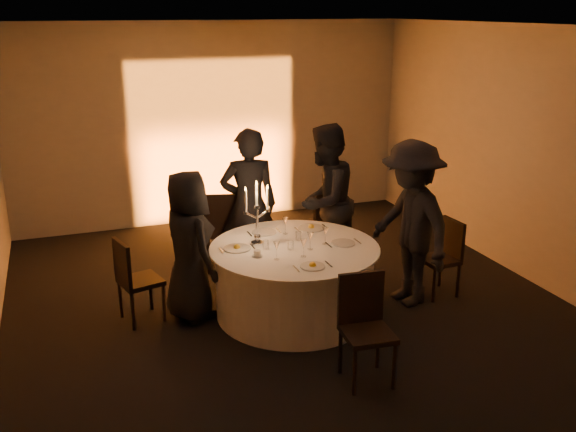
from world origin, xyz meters
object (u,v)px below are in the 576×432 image
object	(u,v)px
banquet_table	(294,280)
chair_back_right	(317,223)
chair_right	(444,253)
chair_back_left	(223,226)
guest_back_right	(325,201)
guest_right	(411,224)
guest_left	(189,246)
coffee_cup	(257,254)
chair_left	(133,276)
candelabra	(257,222)
guest_back_left	(249,206)
chair_front	(365,321)

from	to	relation	value
banquet_table	chair_back_right	bearing A→B (deg)	58.13
chair_right	chair_back_left	bearing A→B (deg)	-128.20
guest_back_right	guest_right	xyz separation A→B (m)	(0.57, -1.05, -0.02)
guest_left	coffee_cup	size ratio (longest dim) A/B	14.61
banquet_table	guest_right	bearing A→B (deg)	-6.56
chair_left	candelabra	distance (m)	1.40
banquet_table	chair_right	distance (m)	1.80
chair_left	guest_back_right	distance (m)	2.46
banquet_table	guest_back_right	xyz separation A→B (m)	(0.73, 0.90, 0.56)
guest_back_left	coffee_cup	bearing A→B (deg)	86.61
coffee_cup	candelabra	distance (m)	0.42
chair_left	chair_right	distance (m)	3.47
chair_back_right	guest_right	size ratio (longest dim) A/B	0.52
chair_left	candelabra	bearing A→B (deg)	-112.65
candelabra	chair_right	bearing A→B (deg)	-8.54
chair_back_right	candelabra	size ratio (longest dim) A/B	1.36
chair_right	guest_left	bearing A→B (deg)	-101.85
banquet_table	guest_back_right	distance (m)	1.29
chair_back_left	chair_front	bearing A→B (deg)	115.61
chair_back_left	candelabra	xyz separation A→B (m)	(0.07, -1.21, 0.43)
banquet_table	candelabra	distance (m)	0.75
guest_left	chair_left	bearing A→B (deg)	65.48
chair_right	chair_front	size ratio (longest dim) A/B	0.91
chair_front	guest_back_left	xyz separation A→B (m)	(-0.32, 2.45, 0.39)
chair_back_right	guest_right	distance (m)	1.57
banquet_table	guest_back_right	world-z (taller)	guest_back_right
candelabra	chair_left	bearing A→B (deg)	172.21
chair_back_left	guest_left	distance (m)	1.30
chair_left	guest_back_left	distance (m)	1.66
guest_back_left	coffee_cup	distance (m)	1.23
banquet_table	guest_left	bearing A→B (deg)	163.41
chair_right	guest_right	distance (m)	0.66
chair_left	guest_right	xyz separation A→B (m)	(2.94, -0.55, 0.41)
chair_right	guest_back_left	xyz separation A→B (m)	(-1.97, 1.17, 0.44)
chair_back_right	guest_right	xyz separation A→B (m)	(0.50, -1.44, 0.39)
guest_left	guest_back_right	distance (m)	1.89
chair_back_left	chair_right	distance (m)	2.69
chair_back_right	coffee_cup	xyz separation A→B (m)	(-1.25, -1.41, 0.26)
chair_back_left	coffee_cup	distance (m)	1.57
chair_back_left	candelabra	size ratio (longest dim) A/B	1.47
banquet_table	guest_back_left	distance (m)	1.21
guest_left	candelabra	distance (m)	0.76
chair_left	coffee_cup	bearing A→B (deg)	-128.54
chair_right	chair_front	world-z (taller)	chair_front
guest_left	candelabra	world-z (taller)	guest_left
chair_left	guest_left	distance (m)	0.65
chair_back_left	coffee_cup	xyz separation A→B (m)	(-0.04, -1.55, 0.22)
chair_back_right	guest_left	bearing A→B (deg)	-1.71
chair_back_left	candelabra	distance (m)	1.28
chair_front	coffee_cup	bearing A→B (deg)	120.19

